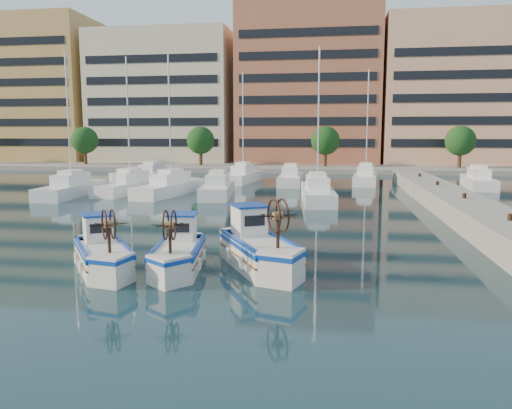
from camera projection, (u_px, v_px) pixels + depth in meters
name	position (u px, v px, depth m)	size (l,w,h in m)	color
ground	(192.00, 270.00, 18.53)	(300.00, 300.00, 0.00)	#1A3944
quay	(495.00, 226.00, 24.31)	(3.00, 60.00, 1.20)	gray
waterfront	(361.00, 96.00, 79.26)	(180.00, 40.00, 25.60)	gray
yacht_marina	(247.00, 184.00, 45.87)	(38.00, 23.74, 11.50)	white
fishing_boat_a	(102.00, 252.00, 18.50)	(3.54, 4.12, 2.53)	silver
fishing_boat_b	(179.00, 251.00, 18.63)	(2.15, 4.11, 2.50)	silver
fishing_boat_c	(258.00, 247.00, 18.88)	(3.74, 4.76, 2.88)	silver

